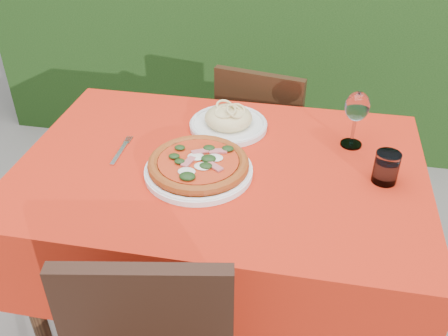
% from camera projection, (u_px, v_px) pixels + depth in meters
% --- Properties ---
extents(ground, '(60.00, 60.00, 0.00)m').
position_uv_depth(ground, '(221.00, 319.00, 1.98)').
color(ground, '#645F5B').
rests_on(ground, ground).
extents(dining_table, '(1.26, 0.86, 0.75)m').
position_uv_depth(dining_table, '(221.00, 202.00, 1.64)').
color(dining_table, '#462A16').
rests_on(dining_table, ground).
extents(chair_far, '(0.44, 0.44, 0.82)m').
position_uv_depth(chair_far, '(263.00, 139.00, 2.21)').
color(chair_far, black).
rests_on(chair_far, ground).
extents(pizza_plate, '(0.33, 0.33, 0.06)m').
position_uv_depth(pizza_plate, '(198.00, 166.00, 1.50)').
color(pizza_plate, white).
rests_on(pizza_plate, dining_table).
extents(pasta_plate, '(0.27, 0.27, 0.08)m').
position_uv_depth(pasta_plate, '(228.00, 121.00, 1.72)').
color(pasta_plate, silver).
rests_on(pasta_plate, dining_table).
extents(water_glass, '(0.07, 0.07, 0.10)m').
position_uv_depth(water_glass, '(386.00, 169.00, 1.46)').
color(water_glass, silver).
rests_on(water_glass, dining_table).
extents(wine_glass, '(0.08, 0.08, 0.19)m').
position_uv_depth(wine_glass, '(357.00, 109.00, 1.57)').
color(wine_glass, silver).
rests_on(wine_glass, dining_table).
extents(fork, '(0.03, 0.19, 0.00)m').
position_uv_depth(fork, '(119.00, 153.00, 1.60)').
color(fork, silver).
rests_on(fork, dining_table).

